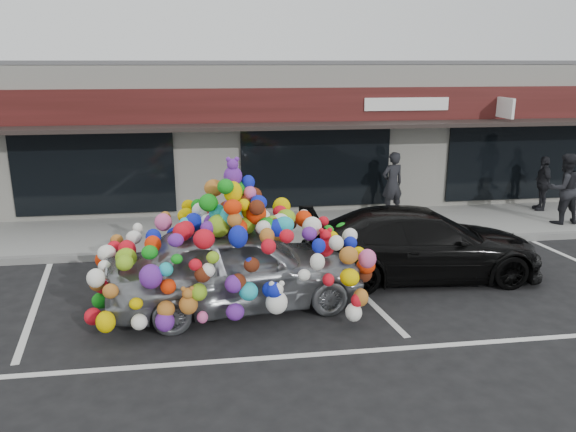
{
  "coord_description": "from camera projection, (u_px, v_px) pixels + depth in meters",
  "views": [
    {
      "loc": [
        0.05,
        -9.81,
        4.31
      ],
      "look_at": [
        1.64,
        1.4,
        1.17
      ],
      "focal_mm": 35.0,
      "sensor_mm": 36.0,
      "label": 1
    }
  ],
  "objects": [
    {
      "name": "ground",
      "position": [
        212.0,
        299.0,
        10.5
      ],
      "size": [
        90.0,
        90.0,
        0.0
      ],
      "primitive_type": "plane",
      "color": "black",
      "rests_on": "ground"
    },
    {
      "name": "shop_building",
      "position": [
        207.0,
        130.0,
        17.98
      ],
      "size": [
        24.0,
        7.2,
        4.31
      ],
      "color": "white",
      "rests_on": "ground"
    },
    {
      "name": "sidewalk",
      "position": [
        210.0,
        233.0,
        14.3
      ],
      "size": [
        26.0,
        3.0,
        0.15
      ],
      "primitive_type": "cube",
      "color": "gray",
      "rests_on": "ground"
    },
    {
      "name": "kerb",
      "position": [
        211.0,
        252.0,
        12.87
      ],
      "size": [
        26.0,
        0.18,
        0.16
      ],
      "primitive_type": "cube",
      "color": "slate",
      "rests_on": "ground"
    },
    {
      "name": "parking_stripe_left",
      "position": [
        36.0,
        304.0,
        10.26
      ],
      "size": [
        0.73,
        4.37,
        0.01
      ],
      "primitive_type": "cube",
      "rotation": [
        0.0,
        0.0,
        0.14
      ],
      "color": "silver",
      "rests_on": "ground"
    },
    {
      "name": "parking_stripe_mid",
      "position": [
        355.0,
        287.0,
        11.07
      ],
      "size": [
        0.73,
        4.37,
        0.01
      ],
      "primitive_type": "cube",
      "rotation": [
        0.0,
        0.0,
        0.14
      ],
      "color": "silver",
      "rests_on": "ground"
    },
    {
      "name": "lane_line",
      "position": [
        345.0,
        352.0,
        8.58
      ],
      "size": [
        14.0,
        0.12,
        0.01
      ],
      "primitive_type": "cube",
      "color": "silver",
      "rests_on": "ground"
    },
    {
      "name": "toy_car",
      "position": [
        237.0,
        257.0,
        9.96
      ],
      "size": [
        3.26,
        5.04,
        2.81
      ],
      "rotation": [
        0.0,
        0.0,
        1.7
      ],
      "color": "#999CA3",
      "rests_on": "ground"
    },
    {
      "name": "black_sedan",
      "position": [
        421.0,
        243.0,
        11.45
      ],
      "size": [
        2.21,
        4.96,
        1.42
      ],
      "primitive_type": "imported",
      "rotation": [
        0.0,
        0.0,
        1.52
      ],
      "color": "black",
      "rests_on": "ground"
    },
    {
      "name": "pedestrian_a",
      "position": [
        392.0,
        184.0,
        15.45
      ],
      "size": [
        0.73,
        0.57,
        1.77
      ],
      "primitive_type": "imported",
      "rotation": [
        0.0,
        0.0,
        3.39
      ],
      "color": "black",
      "rests_on": "sidewalk"
    },
    {
      "name": "pedestrian_b",
      "position": [
        564.0,
        189.0,
        14.65
      ],
      "size": [
        0.94,
        0.75,
        1.86
      ],
      "primitive_type": "imported",
      "rotation": [
        0.0,
        0.0,
        3.2
      ],
      "color": "black",
      "rests_on": "sidewalk"
    },
    {
      "name": "pedestrian_c",
      "position": [
        543.0,
        183.0,
        16.0
      ],
      "size": [
        0.97,
        0.55,
        1.56
      ],
      "primitive_type": "imported",
      "rotation": [
        0.0,
        0.0,
        4.52
      ],
      "color": "black",
      "rests_on": "sidewalk"
    }
  ]
}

